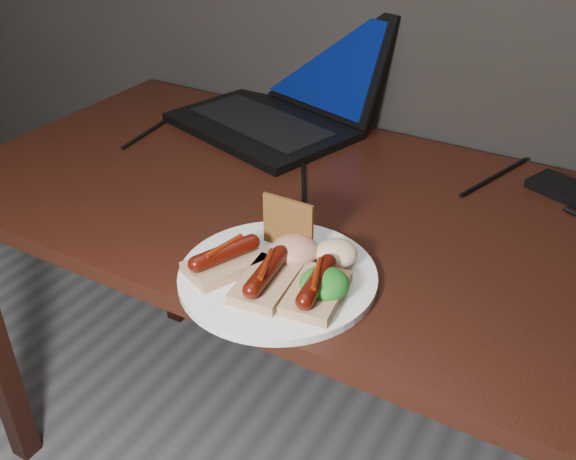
# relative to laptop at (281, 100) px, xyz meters

# --- Properties ---
(desk) EXTENTS (1.40, 0.70, 0.75)m
(desk) POSITION_rel_laptop_xyz_m (0.25, -0.28, -0.14)
(desk) COLOR #36170D
(desk) RESTS_ON ground
(laptop) EXTENTS (0.46, 0.44, 0.25)m
(laptop) POSITION_rel_laptop_xyz_m (0.00, 0.00, 0.00)
(laptop) COLOR black
(laptop) RESTS_ON desk
(hard_drive) EXTENTS (0.14, 0.11, 0.02)m
(hard_drive) POSITION_rel_laptop_xyz_m (0.61, -0.03, -0.04)
(hard_drive) COLOR black
(hard_drive) RESTS_ON desk
(desk_cables) EXTENTS (0.99, 0.39, 0.01)m
(desk_cables) POSITION_rel_laptop_xyz_m (0.26, -0.14, -0.05)
(desk_cables) COLOR black
(desk_cables) RESTS_ON desk
(plate) EXTENTS (0.37, 0.37, 0.01)m
(plate) POSITION_rel_laptop_xyz_m (0.30, -0.51, -0.05)
(plate) COLOR white
(plate) RESTS_ON desk
(bread_sausage_left) EXTENTS (0.11, 0.13, 0.04)m
(bread_sausage_left) POSITION_rel_laptop_xyz_m (0.23, -0.54, -0.02)
(bread_sausage_left) COLOR tan
(bread_sausage_left) RESTS_ON plate
(bread_sausage_center) EXTENTS (0.08, 0.12, 0.04)m
(bread_sausage_center) POSITION_rel_laptop_xyz_m (0.30, -0.55, -0.02)
(bread_sausage_center) COLOR tan
(bread_sausage_center) RESTS_ON plate
(bread_sausage_right) EXTENTS (0.09, 0.12, 0.04)m
(bread_sausage_right) POSITION_rel_laptop_xyz_m (0.37, -0.54, -0.02)
(bread_sausage_right) COLOR tan
(bread_sausage_right) RESTS_ON plate
(crispbread) EXTENTS (0.09, 0.01, 0.08)m
(crispbread) POSITION_rel_laptop_xyz_m (0.28, -0.45, 0.00)
(crispbread) COLOR brown
(crispbread) RESTS_ON plate
(salad_greens) EXTENTS (0.07, 0.07, 0.04)m
(salad_greens) POSITION_rel_laptop_xyz_m (0.38, -0.52, -0.02)
(salad_greens) COLOR #185210
(salad_greens) RESTS_ON plate
(salsa_mound) EXTENTS (0.07, 0.07, 0.04)m
(salsa_mound) POSITION_rel_laptop_xyz_m (0.31, -0.47, -0.02)
(salsa_mound) COLOR maroon
(salsa_mound) RESTS_ON plate
(coleslaw_mound) EXTENTS (0.06, 0.06, 0.04)m
(coleslaw_mound) POSITION_rel_laptop_xyz_m (0.36, -0.45, -0.02)
(coleslaw_mound) COLOR white
(coleslaw_mound) RESTS_ON plate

